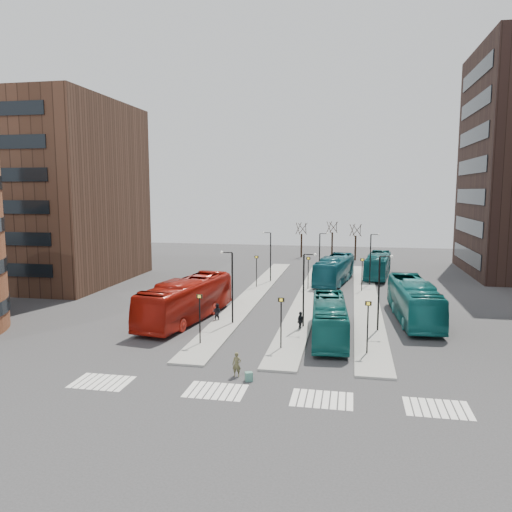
% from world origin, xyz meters
% --- Properties ---
extents(ground, '(160.00, 160.00, 0.00)m').
position_xyz_m(ground, '(0.00, 0.00, 0.00)').
color(ground, '#2C2C2E').
rests_on(ground, ground).
extents(island_left, '(2.50, 45.00, 0.15)m').
position_xyz_m(island_left, '(-4.00, 30.00, 0.07)').
color(island_left, gray).
rests_on(island_left, ground).
extents(island_mid, '(2.50, 45.00, 0.15)m').
position_xyz_m(island_mid, '(2.00, 30.00, 0.07)').
color(island_mid, gray).
rests_on(island_mid, ground).
extents(island_right, '(2.50, 45.00, 0.15)m').
position_xyz_m(island_right, '(8.00, 30.00, 0.07)').
color(island_right, gray).
rests_on(island_right, ground).
extents(suitcase, '(0.54, 0.49, 0.54)m').
position_xyz_m(suitcase, '(0.55, 5.83, 0.27)').
color(suitcase, navy).
rests_on(suitcase, ground).
extents(red_bus, '(5.06, 13.47, 3.66)m').
position_xyz_m(red_bus, '(-7.65, 18.53, 1.83)').
color(red_bus, '#9A150B').
rests_on(red_bus, ground).
extents(teal_bus_a, '(3.22, 10.91, 3.00)m').
position_xyz_m(teal_bus_a, '(4.83, 15.57, 1.50)').
color(teal_bus_a, '#125C58').
rests_on(teal_bus_a, ground).
extents(teal_bus_b, '(4.73, 12.21, 3.32)m').
position_xyz_m(teal_bus_b, '(4.39, 38.86, 1.66)').
color(teal_bus_b, '#145766').
rests_on(teal_bus_b, ground).
extents(teal_bus_c, '(3.69, 12.66, 3.48)m').
position_xyz_m(teal_bus_c, '(11.84, 22.29, 1.74)').
color(teal_bus_c, '#146767').
rests_on(teal_bus_c, ground).
extents(teal_bus_d, '(4.03, 11.49, 3.13)m').
position_xyz_m(teal_bus_d, '(9.83, 44.30, 1.57)').
color(teal_bus_d, '#135D61').
rests_on(teal_bus_d, ground).
extents(traveller, '(0.55, 0.36, 1.51)m').
position_xyz_m(traveller, '(-0.33, 6.41, 0.75)').
color(traveller, brown).
rests_on(traveller, ground).
extents(commuter_a, '(0.87, 0.74, 1.56)m').
position_xyz_m(commuter_a, '(-4.99, 18.83, 0.78)').
color(commuter_a, black).
rests_on(commuter_a, ground).
extents(commuter_b, '(0.68, 1.01, 1.60)m').
position_xyz_m(commuter_b, '(2.46, 17.10, 0.80)').
color(commuter_b, black).
rests_on(commuter_b, ground).
extents(commuter_c, '(0.72, 1.10, 1.60)m').
position_xyz_m(commuter_c, '(4.30, 14.22, 0.80)').
color(commuter_c, black).
rests_on(commuter_c, ground).
extents(crosswalk_stripes, '(22.35, 2.40, 0.01)m').
position_xyz_m(crosswalk_stripes, '(1.75, 4.00, 0.01)').
color(crosswalk_stripes, silver).
rests_on(crosswalk_stripes, ground).
extents(office_block, '(25.00, 20.12, 22.00)m').
position_xyz_m(office_block, '(-34.00, 33.98, 11.00)').
color(office_block, '#482E21').
rests_on(office_block, ground).
extents(sign_poles, '(12.45, 22.12, 3.65)m').
position_xyz_m(sign_poles, '(1.60, 23.00, 2.41)').
color(sign_poles, black).
rests_on(sign_poles, ground).
extents(lamp_posts, '(14.04, 20.24, 6.12)m').
position_xyz_m(lamp_posts, '(2.64, 28.00, 3.58)').
color(lamp_posts, black).
rests_on(lamp_posts, ground).
extents(bare_trees, '(10.97, 8.14, 5.90)m').
position_xyz_m(bare_trees, '(2.67, 62.67, 2.72)').
color(bare_trees, black).
rests_on(bare_trees, ground).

